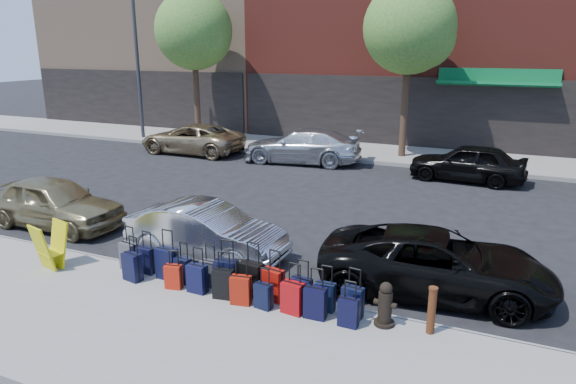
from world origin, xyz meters
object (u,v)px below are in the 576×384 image
at_px(car_near_0, 54,202).
at_px(car_far_0, 192,139).
at_px(car_far_1, 302,146).
at_px(fire_hydrant, 385,305).
at_px(car_near_2, 436,263).
at_px(streetlight, 140,49).
at_px(display_rack, 50,246).
at_px(car_near_1, 206,231).
at_px(bollard, 432,310).
at_px(tree_center, 413,30).
at_px(suitcase_front_5, 227,276).
at_px(tree_left, 196,33).
at_px(car_far_2, 467,163).

xyz_separation_m(car_near_0, car_far_0, (-2.23, 10.00, -0.02)).
bearing_deg(car_far_1, fire_hydrant, 21.40).
distance_m(car_near_2, car_far_0, 15.81).
relative_size(car_near_2, car_far_1, 0.92).
bearing_deg(streetlight, car_far_0, -24.41).
height_order(display_rack, car_near_1, car_near_1).
bearing_deg(bollard, tree_center, 102.81).
bearing_deg(car_near_2, car_far_1, 29.09).
xyz_separation_m(tree_center, streetlight, (-13.44, -0.70, -0.75)).
bearing_deg(car_near_0, fire_hydrant, -100.06).
relative_size(suitcase_front_5, car_far_1, 0.21).
distance_m(tree_left, car_far_1, 8.45).
relative_size(bollard, car_far_2, 0.21).
bearing_deg(car_near_0, car_far_0, 12.94).
xyz_separation_m(tree_center, car_near_1, (-2.13, -12.72, -4.78)).
relative_size(display_rack, car_near_1, 0.26).
xyz_separation_m(suitcase_front_5, display_rack, (-4.05, -0.54, 0.16)).
bearing_deg(car_near_2, car_near_1, 87.43).
xyz_separation_m(bollard, car_far_1, (-7.14, 11.86, 0.14)).
distance_m(fire_hydrant, car_far_2, 11.46).
distance_m(tree_center, car_far_1, 6.56).
relative_size(tree_left, car_near_0, 1.79).
bearing_deg(car_far_2, car_far_0, -87.49).
relative_size(tree_center, display_rack, 7.22).
relative_size(bollard, car_far_1, 0.17).
relative_size(suitcase_front_5, car_far_0, 0.22).
distance_m(tree_center, fire_hydrant, 15.35).
height_order(tree_left, car_near_2, tree_left).
relative_size(tree_center, car_far_1, 1.45).
bearing_deg(car_far_1, car_near_0, -24.19).
bearing_deg(suitcase_front_5, tree_left, 117.93).
xyz_separation_m(fire_hydrant, bollard, (0.77, 0.04, 0.06)).
distance_m(suitcase_front_5, car_far_0, 14.61).
distance_m(car_near_2, car_far_1, 12.18).
bearing_deg(car_far_2, bollard, 6.13).
height_order(display_rack, car_near_0, car_near_0).
xyz_separation_m(fire_hydrant, car_near_1, (-4.61, 1.62, 0.12)).
height_order(tree_center, car_far_0, tree_center).
height_order(tree_center, streetlight, streetlight).
xyz_separation_m(tree_left, suitcase_front_5, (9.85, -14.34, -4.93)).
distance_m(bollard, car_far_2, 11.42).
bearing_deg(bollard, car_near_2, 95.97).
height_order(tree_left, bollard, tree_left).
height_order(display_rack, car_far_2, car_far_2).
xyz_separation_m(tree_center, car_near_2, (3.05, -12.43, -4.77)).
bearing_deg(car_far_0, bollard, 47.32).
bearing_deg(streetlight, car_far_1, -10.26).
bearing_deg(tree_left, car_near_1, -56.66).
relative_size(suitcase_front_5, car_near_0, 0.26).
xyz_separation_m(bollard, car_near_0, (-10.33, 1.72, 0.11)).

